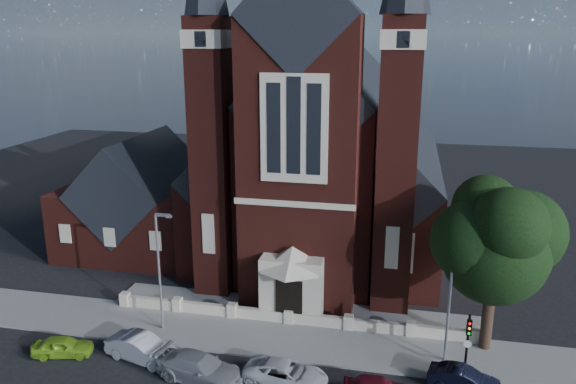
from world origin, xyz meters
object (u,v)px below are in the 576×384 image
(street_lamp_left, at_px, (160,265))
(car_silver_b, at_px, (200,368))
(church, at_px, (327,155))
(car_navy, at_px, (464,380))
(street_lamp_right, at_px, (452,291))
(traffic_signal, at_px, (468,338))
(car_silver_a, at_px, (142,348))
(street_tree, at_px, (498,246))
(car_white_suv, at_px, (286,374))
(parish_hall, at_px, (143,204))
(car_lime_van, at_px, (63,346))

(street_lamp_left, height_order, car_silver_b, street_lamp_left)
(church, height_order, car_navy, church)
(street_lamp_right, height_order, traffic_signal, street_lamp_right)
(car_silver_a, bearing_deg, car_navy, -72.12)
(street_lamp_left, xyz_separation_m, car_navy, (18.77, -2.61, -3.96))
(street_tree, bearing_deg, street_lamp_left, -175.24)
(street_tree, relative_size, car_silver_a, 2.31)
(car_white_suv, bearing_deg, street_lamp_right, -56.52)
(parish_hall, distance_m, street_tree, 31.27)
(parish_hall, bearing_deg, car_white_suv, -46.52)
(traffic_signal, bearing_deg, car_lime_van, -173.77)
(car_lime_van, distance_m, car_silver_a, 4.97)
(street_lamp_left, bearing_deg, church, 67.34)
(car_silver_b, relative_size, car_white_suv, 1.09)
(car_silver_b, height_order, car_navy, car_silver_b)
(church, height_order, street_lamp_left, church)
(street_lamp_right, relative_size, car_white_suv, 1.71)
(street_lamp_right, bearing_deg, street_tree, 34.26)
(street_lamp_left, height_order, car_silver_a, street_lamp_left)
(street_tree, xyz_separation_m, car_lime_van, (-25.21, -5.86, -6.35))
(church, relative_size, parish_hall, 2.86)
(car_white_suv, bearing_deg, church, 11.28)
(church, xyz_separation_m, car_silver_a, (-7.68, -22.52, -7.42))
(street_lamp_right, relative_size, car_silver_a, 1.75)
(car_silver_a, bearing_deg, car_lime_van, 111.48)
(street_tree, xyz_separation_m, street_lamp_right, (-2.51, -1.71, -2.36))
(street_lamp_right, relative_size, car_silver_b, 1.56)
(church, bearing_deg, car_silver_a, -108.82)
(car_navy, bearing_deg, car_silver_a, 105.44)
(car_lime_van, bearing_deg, street_lamp_left, -63.25)
(car_silver_b, bearing_deg, car_navy, -70.05)
(parish_hall, relative_size, car_white_suv, 2.58)
(car_silver_a, bearing_deg, street_lamp_left, 18.61)
(traffic_signal, bearing_deg, car_silver_a, -173.87)
(parish_hall, bearing_deg, car_navy, -31.73)
(traffic_signal, xyz_separation_m, car_lime_van, (-23.61, -2.58, -1.97))
(street_tree, height_order, car_navy, street_tree)
(street_lamp_left, relative_size, car_silver_a, 1.75)
(church, height_order, car_silver_b, church)
(parish_hall, xyz_separation_m, street_lamp_left, (8.09, -14.00, 0.59))
(car_silver_a, height_order, car_white_suv, car_silver_a)
(car_white_suv, bearing_deg, street_tree, -54.39)
(street_lamp_right, height_order, car_white_suv, street_lamp_right)
(street_lamp_right, height_order, car_navy, street_lamp_right)
(street_lamp_left, xyz_separation_m, car_silver_b, (4.31, -4.76, -3.85))
(traffic_signal, height_order, car_navy, traffic_signal)
(parish_hall, height_order, traffic_signal, parish_hall)
(parish_hall, distance_m, traffic_signal, 31.20)
(car_navy, bearing_deg, traffic_signal, 4.72)
(street_lamp_left, xyz_separation_m, street_lamp_right, (18.00, 0.00, 0.00))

